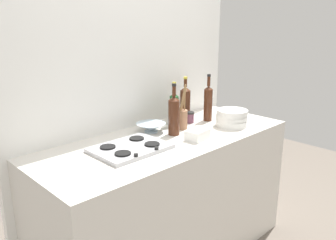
% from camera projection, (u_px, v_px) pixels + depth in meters
% --- Properties ---
extents(counter_block, '(1.80, 0.70, 0.90)m').
position_uv_depth(counter_block, '(168.00, 199.00, 2.41)').
color(counter_block, silver).
rests_on(counter_block, ground).
extents(backsplash_panel, '(1.90, 0.06, 2.34)m').
position_uv_depth(backsplash_panel, '(131.00, 89.00, 2.47)').
color(backsplash_panel, white).
rests_on(backsplash_panel, ground).
extents(stovetop_hob, '(0.43, 0.32, 0.04)m').
position_uv_depth(stovetop_hob, '(130.00, 148.00, 2.06)').
color(stovetop_hob, '#B2B2B7').
rests_on(stovetop_hob, counter_block).
extents(plate_stack, '(0.23, 0.23, 0.12)m').
position_uv_depth(plate_stack, '(232.00, 118.00, 2.52)').
color(plate_stack, white).
rests_on(plate_stack, counter_block).
extents(wine_bottle_leftmost, '(0.08, 0.08, 0.33)m').
position_uv_depth(wine_bottle_leftmost, '(185.00, 103.00, 2.66)').
color(wine_bottle_leftmost, '#472314').
rests_on(wine_bottle_leftmost, counter_block).
extents(wine_bottle_mid_left, '(0.07, 0.07, 0.32)m').
position_uv_depth(wine_bottle_mid_left, '(174.00, 108.00, 2.53)').
color(wine_bottle_mid_left, '#19471E').
rests_on(wine_bottle_mid_left, counter_block).
extents(wine_bottle_mid_right, '(0.07, 0.07, 0.35)m').
position_uv_depth(wine_bottle_mid_right, '(208.00, 103.00, 2.64)').
color(wine_bottle_mid_right, '#472314').
rests_on(wine_bottle_mid_right, counter_block).
extents(wine_bottle_rightmost, '(0.08, 0.08, 0.35)m').
position_uv_depth(wine_bottle_rightmost, '(174.00, 115.00, 2.31)').
color(wine_bottle_rightmost, '#472314').
rests_on(wine_bottle_rightmost, counter_block).
extents(mixing_bowl, '(0.20, 0.20, 0.06)m').
position_uv_depth(mixing_bowl, '(151.00, 127.00, 2.39)').
color(mixing_bowl, silver).
rests_on(mixing_bowl, counter_block).
extents(butter_dish, '(0.17, 0.12, 0.07)m').
position_uv_depth(butter_dish, '(198.00, 134.00, 2.24)').
color(butter_dish, white).
rests_on(butter_dish, counter_block).
extents(utensil_crock, '(0.09, 0.09, 0.32)m').
position_uv_depth(utensil_crock, '(181.00, 118.00, 2.45)').
color(utensil_crock, '#996B4C').
rests_on(utensil_crock, counter_block).
extents(condiment_jar_front, '(0.07, 0.07, 0.08)m').
position_uv_depth(condiment_jar_front, '(189.00, 117.00, 2.61)').
color(condiment_jar_front, '#66384C').
rests_on(condiment_jar_front, counter_block).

